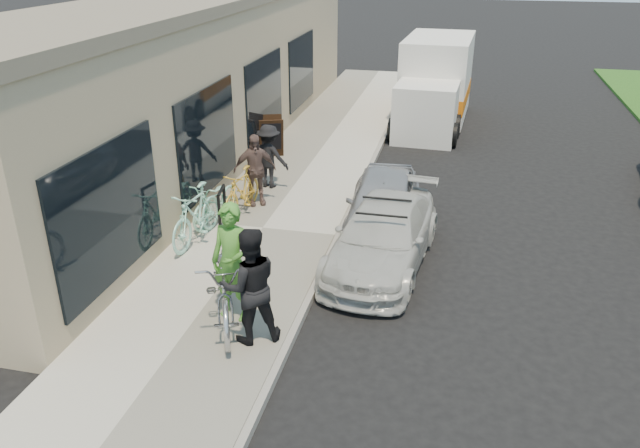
{
  "coord_description": "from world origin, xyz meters",
  "views": [
    {
      "loc": [
        1.7,
        -7.95,
        5.5
      ],
      "look_at": [
        -0.46,
        1.52,
        1.05
      ],
      "focal_mm": 35.0,
      "sensor_mm": 36.0,
      "label": 1
    }
  ],
  "objects_px": {
    "sedan_white": "(383,236)",
    "cruiser_bike_c": "(242,191)",
    "sedan_silver": "(383,203)",
    "tandem_bike": "(226,285)",
    "moving_truck": "(435,86)",
    "bystander_b": "(255,170)",
    "bike_rack": "(222,206)",
    "man_standing": "(250,286)",
    "bystander_a": "(269,156)",
    "woman_rider": "(232,262)",
    "sandwich_board": "(271,136)",
    "cruiser_bike_b": "(215,201)",
    "cruiser_bike_a": "(196,215)"
  },
  "relations": [
    {
      "from": "woman_rider",
      "to": "man_standing",
      "type": "distance_m",
      "value": 0.69
    },
    {
      "from": "sedan_silver",
      "to": "moving_truck",
      "type": "distance_m",
      "value": 8.78
    },
    {
      "from": "sedan_silver",
      "to": "tandem_bike",
      "type": "relative_size",
      "value": 1.55
    },
    {
      "from": "moving_truck",
      "to": "bystander_b",
      "type": "bearing_deg",
      "value": -108.88
    },
    {
      "from": "sandwich_board",
      "to": "sedan_silver",
      "type": "distance_m",
      "value": 5.15
    },
    {
      "from": "sedan_white",
      "to": "cruiser_bike_c",
      "type": "bearing_deg",
      "value": 162.54
    },
    {
      "from": "sandwich_board",
      "to": "sedan_silver",
      "type": "relative_size",
      "value": 0.29
    },
    {
      "from": "woman_rider",
      "to": "cruiser_bike_b",
      "type": "relative_size",
      "value": 1.11
    },
    {
      "from": "bystander_b",
      "to": "man_standing",
      "type": "bearing_deg",
      "value": -102.93
    },
    {
      "from": "sedan_white",
      "to": "woman_rider",
      "type": "xyz_separation_m",
      "value": [
        -1.97,
        -2.48,
        0.52
      ]
    },
    {
      "from": "cruiser_bike_c",
      "to": "cruiser_bike_a",
      "type": "bearing_deg",
      "value": -96.88
    },
    {
      "from": "cruiser_bike_c",
      "to": "bystander_a",
      "type": "bearing_deg",
      "value": 92.92
    },
    {
      "from": "sedan_white",
      "to": "bike_rack",
      "type": "bearing_deg",
      "value": 179.12
    },
    {
      "from": "sedan_white",
      "to": "bystander_a",
      "type": "xyz_separation_m",
      "value": [
        -3.09,
        2.98,
        0.33
      ]
    },
    {
      "from": "tandem_bike",
      "to": "moving_truck",
      "type": "bearing_deg",
      "value": 57.56
    },
    {
      "from": "bike_rack",
      "to": "bystander_a",
      "type": "bearing_deg",
      "value": 86.16
    },
    {
      "from": "sedan_white",
      "to": "moving_truck",
      "type": "xyz_separation_m",
      "value": [
        0.28,
        10.23,
        0.61
      ]
    },
    {
      "from": "man_standing",
      "to": "cruiser_bike_b",
      "type": "relative_size",
      "value": 1.05
    },
    {
      "from": "sedan_white",
      "to": "man_standing",
      "type": "height_order",
      "value": "man_standing"
    },
    {
      "from": "cruiser_bike_b",
      "to": "tandem_bike",
      "type": "bearing_deg",
      "value": -57.21
    },
    {
      "from": "bike_rack",
      "to": "sedan_white",
      "type": "height_order",
      "value": "sedan_white"
    },
    {
      "from": "tandem_bike",
      "to": "man_standing",
      "type": "xyz_separation_m",
      "value": [
        0.53,
        -0.4,
        0.28
      ]
    },
    {
      "from": "bike_rack",
      "to": "cruiser_bike_b",
      "type": "relative_size",
      "value": 0.54
    },
    {
      "from": "sedan_silver",
      "to": "cruiser_bike_b",
      "type": "xyz_separation_m",
      "value": [
        -3.4,
        -0.63,
        -0.02
      ]
    },
    {
      "from": "sedan_white",
      "to": "man_standing",
      "type": "xyz_separation_m",
      "value": [
        -1.52,
        -3.0,
        0.46
      ]
    },
    {
      "from": "cruiser_bike_c",
      "to": "woman_rider",
      "type": "bearing_deg",
      "value": -65.25
    },
    {
      "from": "sandwich_board",
      "to": "sedan_silver",
      "type": "bearing_deg",
      "value": -67.75
    },
    {
      "from": "man_standing",
      "to": "bystander_b",
      "type": "relative_size",
      "value": 1.11
    },
    {
      "from": "cruiser_bike_c",
      "to": "bystander_a",
      "type": "height_order",
      "value": "bystander_a"
    },
    {
      "from": "man_standing",
      "to": "cruiser_bike_c",
      "type": "distance_m",
      "value": 4.7
    },
    {
      "from": "woman_rider",
      "to": "cruiser_bike_b",
      "type": "xyz_separation_m",
      "value": [
        -1.62,
        3.33,
        -0.5
      ]
    },
    {
      "from": "man_standing",
      "to": "cruiser_bike_c",
      "type": "xyz_separation_m",
      "value": [
        -1.68,
        4.37,
        -0.4
      ]
    },
    {
      "from": "man_standing",
      "to": "cruiser_bike_c",
      "type": "relative_size",
      "value": 1.1
    },
    {
      "from": "man_standing",
      "to": "bystander_b",
      "type": "xyz_separation_m",
      "value": [
        -1.55,
        4.9,
        -0.09
      ]
    },
    {
      "from": "sedan_white",
      "to": "bystander_b",
      "type": "relative_size",
      "value": 2.56
    },
    {
      "from": "bike_rack",
      "to": "woman_rider",
      "type": "xyz_separation_m",
      "value": [
        1.29,
        -2.86,
        0.39
      ]
    },
    {
      "from": "sedan_silver",
      "to": "tandem_bike",
      "type": "distance_m",
      "value": 4.48
    },
    {
      "from": "cruiser_bike_b",
      "to": "sandwich_board",
      "type": "bearing_deg",
      "value": 100.45
    },
    {
      "from": "moving_truck",
      "to": "bystander_b",
      "type": "relative_size",
      "value": 3.46
    },
    {
      "from": "sedan_white",
      "to": "cruiser_bike_a",
      "type": "height_order",
      "value": "cruiser_bike_a"
    },
    {
      "from": "bike_rack",
      "to": "tandem_bike",
      "type": "bearing_deg",
      "value": -67.89
    },
    {
      "from": "woman_rider",
      "to": "cruiser_bike_a",
      "type": "distance_m",
      "value": 2.86
    },
    {
      "from": "moving_truck",
      "to": "bystander_b",
      "type": "height_order",
      "value": "moving_truck"
    },
    {
      "from": "woman_rider",
      "to": "bystander_a",
      "type": "distance_m",
      "value": 5.58
    },
    {
      "from": "sandwich_board",
      "to": "cruiser_bike_b",
      "type": "xyz_separation_m",
      "value": [
        0.14,
        -4.38,
        -0.1
      ]
    },
    {
      "from": "sedan_silver",
      "to": "bystander_a",
      "type": "relative_size",
      "value": 2.38
    },
    {
      "from": "man_standing",
      "to": "sedan_silver",
      "type": "bearing_deg",
      "value": -135.37
    },
    {
      "from": "man_standing",
      "to": "bystander_a",
      "type": "height_order",
      "value": "man_standing"
    },
    {
      "from": "tandem_bike",
      "to": "sedan_white",
      "type": "bearing_deg",
      "value": 29.56
    },
    {
      "from": "sandwich_board",
      "to": "sedan_white",
      "type": "distance_m",
      "value": 6.42
    }
  ]
}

